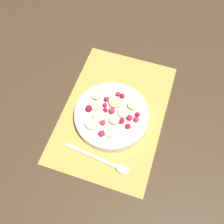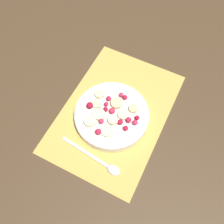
% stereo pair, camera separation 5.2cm
% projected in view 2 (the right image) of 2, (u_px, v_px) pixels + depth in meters
% --- Properties ---
extents(ground_plane, '(3.00, 3.00, 0.00)m').
position_uv_depth(ground_plane, '(115.00, 113.00, 0.80)').
color(ground_plane, '#4C3823').
extents(placemat, '(0.46, 0.32, 0.01)m').
position_uv_depth(placemat, '(115.00, 112.00, 0.80)').
color(placemat, '#E0B251').
rests_on(placemat, ground_plane).
extents(fruit_bowl, '(0.23, 0.23, 0.05)m').
position_uv_depth(fruit_bowl, '(112.00, 115.00, 0.77)').
color(fruit_bowl, white).
rests_on(fruit_bowl, placemat).
extents(spoon, '(0.04, 0.20, 0.01)m').
position_uv_depth(spoon, '(102.00, 163.00, 0.72)').
color(spoon, silver).
rests_on(spoon, placemat).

